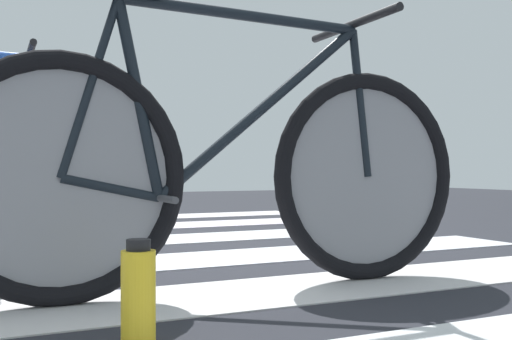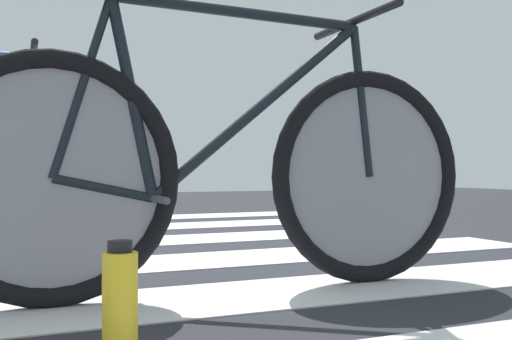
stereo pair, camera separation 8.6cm
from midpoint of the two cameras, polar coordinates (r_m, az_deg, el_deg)
name	(u,v)px [view 2 (the right image)]	position (r m, az deg, el deg)	size (l,w,h in m)	color
bicycle_1_of_4	(225,168)	(1.91, -1.62, 0.15)	(1.74, 0.52, 0.93)	black
bicycle_4_of_4	(49,169)	(5.02, -18.03, 0.12)	(1.73, 0.52, 0.93)	black
water_bottle	(120,301)	(1.34, -10.58, -11.59)	(0.07, 0.07, 0.24)	gold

